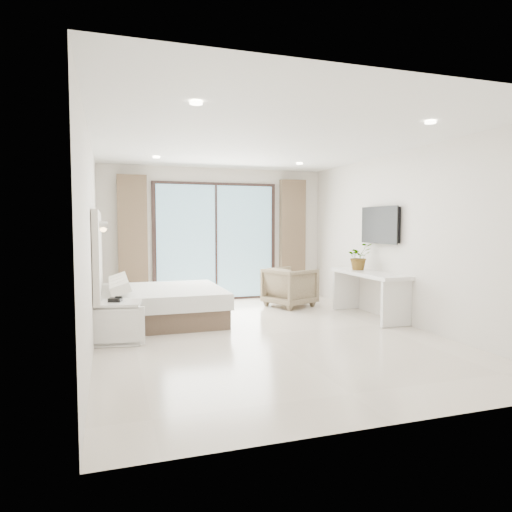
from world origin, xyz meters
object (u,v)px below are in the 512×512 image
object	(u,v)px
bed	(159,304)
nightstand	(118,322)
armchair	(290,285)
console_desk	(369,284)

from	to	relation	value
bed	nightstand	world-z (taller)	bed
bed	nightstand	distance (m)	1.31
nightstand	armchair	distance (m)	3.65
armchair	console_desk	bearing A→B (deg)	-170.74
nightstand	bed	bearing A→B (deg)	69.34
bed	console_desk	world-z (taller)	console_desk
bed	console_desk	xyz separation A→B (m)	(3.38, -0.71, 0.28)
nightstand	armchair	world-z (taller)	armchair
bed	armchair	bearing A→B (deg)	14.53
bed	console_desk	size ratio (longest dim) A/B	1.13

